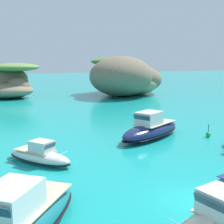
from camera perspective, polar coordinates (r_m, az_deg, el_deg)
ground_plane at (r=19.21m, az=15.20°, el=-16.25°), size 400.00×400.00×0.00m
islet_large at (r=76.06m, az=2.94°, el=6.66°), size 28.20×29.33×9.64m
islet_small at (r=74.32m, az=-19.53°, el=5.34°), size 18.11×19.47×8.00m
motorboat_navy at (r=32.71m, az=7.55°, el=-3.27°), size 10.41×7.21×2.98m
motorboat_teal at (r=15.27m, az=-17.68°, el=-19.51°), size 8.66×9.36×2.89m
motorboat_white at (r=25.42m, az=-13.89°, el=-8.12°), size 5.31×6.40×1.91m
channel_buoy at (r=34.59m, az=18.15°, el=-4.08°), size 0.56×0.56×1.48m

